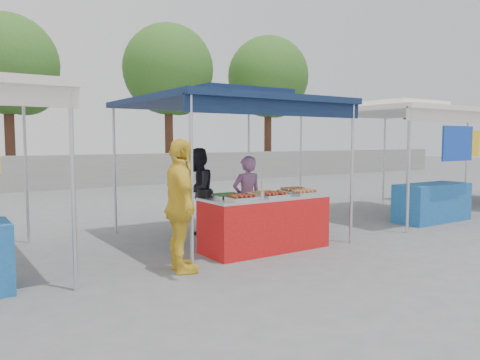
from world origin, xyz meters
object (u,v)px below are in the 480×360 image
vendor_table (265,223)px  customer_person (181,206)px  wok_burner (307,211)px  helper_man (197,191)px  cooking_pot (205,193)px  vendor_woman (247,199)px

vendor_table → customer_person: (-1.66, -0.40, 0.44)m
vendor_table → wok_burner: vendor_table is taller
wok_burner → helper_man: bearing=155.3°
vendor_table → cooking_pot: (-0.88, 0.35, 0.49)m
vendor_woman → customer_person: size_ratio=0.83×
customer_person → cooking_pot: bearing=-33.7°
helper_man → wok_burner: bearing=95.8°
vendor_table → wok_burner: (1.17, 0.31, 0.04)m
wok_burner → helper_man: size_ratio=0.50×
wok_burner → customer_person: bearing=-145.6°
vendor_woman → helper_man: (-0.38, 1.05, 0.06)m
helper_man → customer_person: size_ratio=0.91×
cooking_pot → helper_man: 1.51m
cooking_pot → helper_man: helper_man is taller
vendor_table → vendor_woman: (0.13, 0.68, 0.30)m
vendor_table → customer_person: 1.76m
cooking_pot → customer_person: size_ratio=0.13×
vendor_table → customer_person: bearing=-166.5°
cooking_pot → vendor_woman: (1.00, 0.32, -0.19)m
wok_burner → customer_person: (-2.82, -0.71, 0.40)m
vendor_table → cooking_pot: size_ratio=8.92×
vendor_table → cooking_pot: 1.07m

